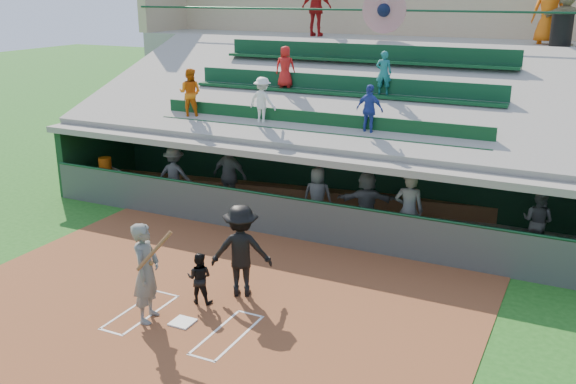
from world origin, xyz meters
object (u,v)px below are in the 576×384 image
at_px(home_plate, 183,322).
at_px(trash_bin, 561,30).
at_px(catcher, 199,278).
at_px(water_cooler, 105,164).
at_px(batter_at_plate, 146,272).
at_px(white_table, 106,181).

relative_size(home_plate, trash_bin, 0.45).
bearing_deg(catcher, home_plate, 86.96).
distance_m(catcher, water_cooler, 8.41).
height_order(batter_at_plate, trash_bin, trash_bin).
bearing_deg(catcher, batter_at_plate, 50.13).
bearing_deg(trash_bin, batter_at_plate, -116.03).
bearing_deg(batter_at_plate, white_table, 136.36).
bearing_deg(trash_bin, home_plate, -113.73).
height_order(catcher, trash_bin, trash_bin).
relative_size(catcher, white_table, 1.25).
xyz_separation_m(home_plate, trash_bin, (5.47, 12.44, 5.04)).
height_order(batter_at_plate, white_table, batter_at_plate).
relative_size(home_plate, white_table, 0.49).
height_order(batter_at_plate, water_cooler, batter_at_plate).
bearing_deg(home_plate, white_table, 140.00).
relative_size(catcher, water_cooler, 2.76).
relative_size(white_table, trash_bin, 0.93).
height_order(batter_at_plate, catcher, batter_at_plate).
relative_size(batter_at_plate, trash_bin, 2.12).
bearing_deg(batter_at_plate, water_cooler, 136.32).
bearing_deg(white_table, catcher, -13.40).
height_order(home_plate, batter_at_plate, batter_at_plate).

